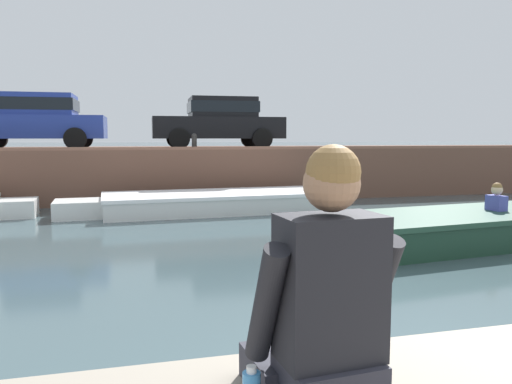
% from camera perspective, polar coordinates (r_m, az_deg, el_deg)
% --- Properties ---
extents(ground_plane, '(400.00, 400.00, 0.00)m').
position_cam_1_polar(ground_plane, '(8.31, 1.30, -6.19)').
color(ground_plane, '#3D5156').
extents(far_quay_wall, '(60.00, 6.00, 1.47)m').
position_cam_1_polar(far_quay_wall, '(16.67, -6.75, 2.54)').
color(far_quay_wall, brown).
rests_on(far_quay_wall, ground).
extents(far_wall_coping, '(60.00, 0.24, 0.08)m').
position_cam_1_polar(far_wall_coping, '(13.79, -5.20, 5.02)').
color(far_wall_coping, brown).
rests_on(far_wall_coping, far_quay_wall).
extents(boat_moored_central_white, '(6.40, 2.18, 0.47)m').
position_cam_1_polar(boat_moored_central_white, '(12.10, -5.81, -1.19)').
color(boat_moored_central_white, white).
rests_on(boat_moored_central_white, ground).
extents(motorboat_passing, '(5.81, 2.31, 1.02)m').
position_cam_1_polar(motorboat_passing, '(9.33, 23.65, -3.68)').
color(motorboat_passing, '#193828').
rests_on(motorboat_passing, ground).
extents(car_left_inner_blue, '(3.94, 2.07, 1.54)m').
position_cam_1_polar(car_left_inner_blue, '(15.51, -23.89, 7.63)').
color(car_left_inner_blue, '#233893').
rests_on(car_left_inner_blue, far_quay_wall).
extents(car_centre_black, '(3.99, 2.07, 1.54)m').
position_cam_1_polar(car_centre_black, '(15.54, -4.24, 8.13)').
color(car_centre_black, black).
rests_on(car_centre_black, far_quay_wall).
extents(mooring_bollard_mid, '(0.15, 0.15, 0.45)m').
position_cam_1_polar(mooring_bollard_mid, '(13.86, -7.07, 5.83)').
color(mooring_bollard_mid, '#2D2B28').
rests_on(mooring_bollard_mid, far_quay_wall).
extents(person_seated_left, '(0.55, 0.55, 0.96)m').
position_cam_1_polar(person_seated_left, '(1.87, 7.74, -13.05)').
color(person_seated_left, '#282833').
rests_on(person_seated_left, near_quay).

